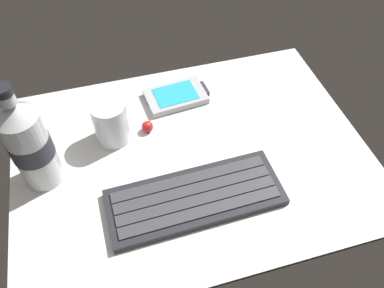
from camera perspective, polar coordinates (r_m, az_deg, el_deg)
name	(u,v)px	position (r cm, az deg, el deg)	size (l,w,h in cm)	color
ground_plane	(192,159)	(70.87, 0.05, -2.19)	(64.00, 48.00, 2.80)	silver
keyboard	(195,197)	(64.05, 0.45, -7.91)	(29.25, 11.68, 1.70)	#232328
handheld_device	(176,96)	(79.66, -2.33, 7.12)	(13.28, 8.71, 1.50)	#B7BABF
juice_cup	(111,123)	(71.46, -11.90, 3.03)	(6.40, 6.40, 8.50)	silver
water_bottle	(29,144)	(65.36, -23.02, 0.07)	(6.73, 6.73, 20.80)	silver
trackball_mouse	(147,127)	(73.65, -6.65, 2.58)	(2.20, 2.20, 2.20)	red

